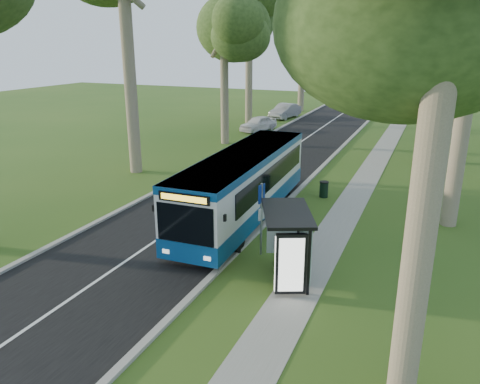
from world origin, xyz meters
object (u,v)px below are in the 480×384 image
(bus_stop_sign, at_px, (261,211))
(bus_shelter, at_px, (287,237))
(car_white, at_px, (258,124))
(car_silver, at_px, (285,111))
(bus, at_px, (244,185))
(litter_bin, at_px, (324,189))

(bus_stop_sign, relative_size, bus_shelter, 0.88)
(car_white, bearing_deg, bus_shelter, -49.07)
(car_silver, bearing_deg, bus, -65.95)
(bus_stop_sign, bearing_deg, litter_bin, 97.95)
(bus_stop_sign, bearing_deg, bus_shelter, -36.62)
(bus, relative_size, car_silver, 2.52)
(litter_bin, relative_size, car_white, 0.21)
(litter_bin, height_order, car_silver, car_silver)
(litter_bin, height_order, car_white, car_white)
(bus_shelter, distance_m, car_silver, 35.77)
(bus, relative_size, bus_stop_sign, 4.08)
(bus_shelter, bearing_deg, bus_stop_sign, 106.85)
(bus, bearing_deg, car_white, 107.27)
(bus_stop_sign, distance_m, car_silver, 33.59)
(bus_shelter, xyz_separation_m, car_silver, (-10.96, 34.03, -0.95))
(litter_bin, bearing_deg, car_white, 121.19)
(bus, height_order, bus_shelter, bus)
(bus_stop_sign, xyz_separation_m, car_silver, (-9.39, 32.24, -0.99))
(bus, bearing_deg, car_silver, 102.26)
(bus, height_order, car_white, bus)
(bus_stop_sign, height_order, car_silver, bus_stop_sign)
(bus_shelter, bearing_deg, car_white, 88.54)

